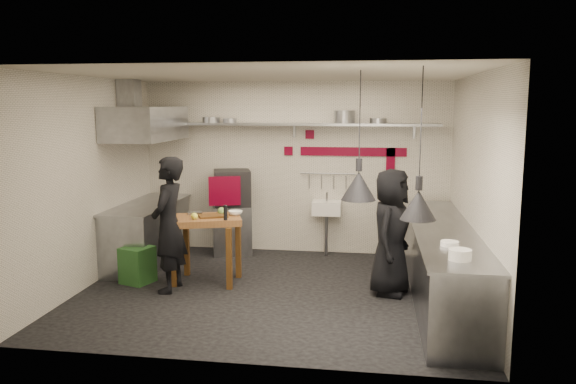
# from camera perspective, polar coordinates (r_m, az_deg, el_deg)

# --- Properties ---
(floor) EXTENTS (5.00, 5.00, 0.00)m
(floor) POSITION_cam_1_polar(r_m,az_deg,el_deg) (7.50, -1.55, -10.04)
(floor) COLOR black
(floor) RESTS_ON ground
(ceiling) EXTENTS (5.00, 5.00, 0.00)m
(ceiling) POSITION_cam_1_polar(r_m,az_deg,el_deg) (7.10, -1.65, 11.85)
(ceiling) COLOR beige
(ceiling) RESTS_ON floor
(wall_back) EXTENTS (5.00, 0.04, 2.80)m
(wall_back) POSITION_cam_1_polar(r_m,az_deg,el_deg) (9.23, 0.68, 2.47)
(wall_back) COLOR silver
(wall_back) RESTS_ON floor
(wall_front) EXTENTS (5.00, 0.04, 2.80)m
(wall_front) POSITION_cam_1_polar(r_m,az_deg,el_deg) (5.15, -5.69, -2.75)
(wall_front) COLOR silver
(wall_front) RESTS_ON floor
(wall_left) EXTENTS (0.04, 4.20, 2.80)m
(wall_left) POSITION_cam_1_polar(r_m,az_deg,el_deg) (7.99, -19.54, 0.95)
(wall_left) COLOR silver
(wall_left) RESTS_ON floor
(wall_right) EXTENTS (0.04, 4.20, 2.80)m
(wall_right) POSITION_cam_1_polar(r_m,az_deg,el_deg) (7.17, 18.47, 0.15)
(wall_right) COLOR silver
(wall_right) RESTS_ON floor
(red_band_horiz) EXTENTS (1.70, 0.02, 0.14)m
(red_band_horiz) POSITION_cam_1_polar(r_m,az_deg,el_deg) (9.10, 6.62, 4.09)
(red_band_horiz) COLOR #620119
(red_band_horiz) RESTS_ON wall_back
(red_band_vert) EXTENTS (0.14, 0.02, 1.10)m
(red_band_vert) POSITION_cam_1_polar(r_m,az_deg,el_deg) (9.15, 10.32, 1.01)
(red_band_vert) COLOR #620119
(red_band_vert) RESTS_ON wall_back
(red_tile_a) EXTENTS (0.14, 0.02, 0.14)m
(red_tile_a) POSITION_cam_1_polar(r_m,az_deg,el_deg) (9.13, 2.23, 5.86)
(red_tile_a) COLOR #620119
(red_tile_a) RESTS_ON wall_back
(red_tile_b) EXTENTS (0.14, 0.02, 0.14)m
(red_tile_b) POSITION_cam_1_polar(r_m,az_deg,el_deg) (9.19, 0.05, 4.20)
(red_tile_b) COLOR #620119
(red_tile_b) RESTS_ON wall_back
(back_shelf) EXTENTS (4.60, 0.34, 0.04)m
(back_shelf) POSITION_cam_1_polar(r_m,az_deg,el_deg) (9.00, 0.53, 6.90)
(back_shelf) COLOR gray
(back_shelf) RESTS_ON wall_back
(shelf_bracket_left) EXTENTS (0.04, 0.06, 0.24)m
(shelf_bracket_left) POSITION_cam_1_polar(r_m,az_deg,el_deg) (9.59, -10.72, 6.27)
(shelf_bracket_left) COLOR gray
(shelf_bracket_left) RESTS_ON wall_back
(shelf_bracket_mid) EXTENTS (0.04, 0.06, 0.24)m
(shelf_bracket_mid) POSITION_cam_1_polar(r_m,az_deg,el_deg) (9.15, 0.66, 6.31)
(shelf_bracket_mid) COLOR gray
(shelf_bracket_mid) RESTS_ON wall_back
(shelf_bracket_right) EXTENTS (0.04, 0.06, 0.24)m
(shelf_bracket_right) POSITION_cam_1_polar(r_m,az_deg,el_deg) (9.09, 12.68, 6.07)
(shelf_bracket_right) COLOR gray
(shelf_bracket_right) RESTS_ON wall_back
(pan_far_left) EXTENTS (0.37, 0.37, 0.09)m
(pan_far_left) POSITION_cam_1_polar(r_m,az_deg,el_deg) (9.28, -7.81, 7.28)
(pan_far_left) COLOR gray
(pan_far_left) RESTS_ON back_shelf
(pan_mid_left) EXTENTS (0.25, 0.25, 0.07)m
(pan_mid_left) POSITION_cam_1_polar(r_m,az_deg,el_deg) (9.20, -5.93, 7.24)
(pan_mid_left) COLOR gray
(pan_mid_left) RESTS_ON back_shelf
(stock_pot) EXTENTS (0.43, 0.43, 0.20)m
(stock_pot) POSITION_cam_1_polar(r_m,az_deg,el_deg) (8.92, 5.76, 7.61)
(stock_pot) COLOR gray
(stock_pot) RESTS_ON back_shelf
(pan_right) EXTENTS (0.31, 0.31, 0.08)m
(pan_right) POSITION_cam_1_polar(r_m,az_deg,el_deg) (8.91, 9.15, 7.16)
(pan_right) COLOR gray
(pan_right) RESTS_ON back_shelf
(oven_stand) EXTENTS (0.75, 0.72, 0.80)m
(oven_stand) POSITION_cam_1_polar(r_m,az_deg,el_deg) (9.30, -5.71, -3.78)
(oven_stand) COLOR gray
(oven_stand) RESTS_ON floor
(combi_oven) EXTENTS (0.70, 0.68, 0.58)m
(combi_oven) POSITION_cam_1_polar(r_m,az_deg,el_deg) (9.17, -5.69, 0.43)
(combi_oven) COLOR black
(combi_oven) RESTS_ON oven_stand
(oven_door) EXTENTS (0.48, 0.18, 0.46)m
(oven_door) POSITION_cam_1_polar(r_m,az_deg,el_deg) (8.84, -6.45, 0.10)
(oven_door) COLOR #620119
(oven_door) RESTS_ON combi_oven
(oven_glass) EXTENTS (0.37, 0.13, 0.34)m
(oven_glass) POSITION_cam_1_polar(r_m,az_deg,el_deg) (8.84, -6.11, 0.11)
(oven_glass) COLOR black
(oven_glass) RESTS_ON oven_door
(hand_sink) EXTENTS (0.46, 0.34, 0.22)m
(hand_sink) POSITION_cam_1_polar(r_m,az_deg,el_deg) (9.08, 3.96, -1.61)
(hand_sink) COLOR white
(hand_sink) RESTS_ON wall_back
(sink_tap) EXTENTS (0.03, 0.03, 0.14)m
(sink_tap) POSITION_cam_1_polar(r_m,az_deg,el_deg) (9.05, 3.97, -0.49)
(sink_tap) COLOR gray
(sink_tap) RESTS_ON hand_sink
(sink_drain) EXTENTS (0.06, 0.06, 0.66)m
(sink_drain) POSITION_cam_1_polar(r_m,az_deg,el_deg) (9.14, 3.91, -4.37)
(sink_drain) COLOR gray
(sink_drain) RESTS_ON floor
(utensil_rail) EXTENTS (0.90, 0.02, 0.02)m
(utensil_rail) POSITION_cam_1_polar(r_m,az_deg,el_deg) (9.14, 4.06, 1.88)
(utensil_rail) COLOR gray
(utensil_rail) RESTS_ON wall_back
(counter_right) EXTENTS (0.70, 3.80, 0.90)m
(counter_right) POSITION_cam_1_polar(r_m,az_deg,el_deg) (7.32, 15.38, -7.16)
(counter_right) COLOR gray
(counter_right) RESTS_ON floor
(counter_right_top) EXTENTS (0.76, 3.90, 0.03)m
(counter_right_top) POSITION_cam_1_polar(r_m,az_deg,el_deg) (7.21, 15.54, -3.60)
(counter_right_top) COLOR gray
(counter_right_top) RESTS_ON counter_right
(plate_stack) EXTENTS (0.28, 0.28, 0.11)m
(plate_stack) POSITION_cam_1_polar(r_m,az_deg,el_deg) (5.75, 17.06, -6.11)
(plate_stack) COLOR white
(plate_stack) RESTS_ON counter_right_top
(small_bowl_right) EXTENTS (0.25, 0.25, 0.05)m
(small_bowl_right) POSITION_cam_1_polar(r_m,az_deg,el_deg) (6.30, 16.11, -5.05)
(small_bowl_right) COLOR white
(small_bowl_right) RESTS_ON counter_right_top
(counter_left) EXTENTS (0.70, 1.90, 0.90)m
(counter_left) POSITION_cam_1_polar(r_m,az_deg,el_deg) (8.95, -14.09, -4.19)
(counter_left) COLOR gray
(counter_left) RESTS_ON floor
(counter_left_top) EXTENTS (0.76, 2.00, 0.03)m
(counter_left_top) POSITION_cam_1_polar(r_m,az_deg,el_deg) (8.85, -14.20, -1.25)
(counter_left_top) COLOR gray
(counter_left_top) RESTS_ON counter_left
(extractor_hood) EXTENTS (0.78, 1.60, 0.50)m
(extractor_hood) POSITION_cam_1_polar(r_m,az_deg,el_deg) (8.71, -14.21, 6.76)
(extractor_hood) COLOR gray
(extractor_hood) RESTS_ON ceiling
(hood_duct) EXTENTS (0.28, 0.28, 0.50)m
(hood_duct) POSITION_cam_1_polar(r_m,az_deg,el_deg) (8.80, -15.83, 9.32)
(hood_duct) COLOR gray
(hood_duct) RESTS_ON ceiling
(green_bin) EXTENTS (0.48, 0.48, 0.50)m
(green_bin) POSITION_cam_1_polar(r_m,az_deg,el_deg) (8.05, -15.04, -7.16)
(green_bin) COLOR #296127
(green_bin) RESTS_ON floor
(prep_table) EXTENTS (1.07, 0.90, 0.92)m
(prep_table) POSITION_cam_1_polar(r_m,az_deg,el_deg) (7.83, -8.24, -5.80)
(prep_table) COLOR brown
(prep_table) RESTS_ON floor
(cutting_board) EXTENTS (0.45, 0.40, 0.02)m
(cutting_board) POSITION_cam_1_polar(r_m,az_deg,el_deg) (7.71, -7.62, -2.41)
(cutting_board) COLOR #553314
(cutting_board) RESTS_ON prep_table
(pepper_mill) EXTENTS (0.06, 0.06, 0.20)m
(pepper_mill) POSITION_cam_1_polar(r_m,az_deg,el_deg) (7.45, -6.37, -2.11)
(pepper_mill) COLOR black
(pepper_mill) RESTS_ON prep_table
(lemon_a) EXTENTS (0.09, 0.09, 0.09)m
(lemon_a) POSITION_cam_1_polar(r_m,az_deg,el_deg) (7.60, -9.52, -2.42)
(lemon_a) COLOR #F8F741
(lemon_a) RESTS_ON prep_table
(lemon_b) EXTENTS (0.11, 0.11, 0.08)m
(lemon_b) POSITION_cam_1_polar(r_m,az_deg,el_deg) (7.57, -9.44, -2.46)
(lemon_b) COLOR #F8F741
(lemon_b) RESTS_ON prep_table
(veg_ball) EXTENTS (0.14, 0.14, 0.11)m
(veg_ball) POSITION_cam_1_polar(r_m,az_deg,el_deg) (7.83, -6.78, -1.95)
(veg_ball) COLOR #709947
(veg_ball) RESTS_ON prep_table
(steel_tray) EXTENTS (0.23, 0.19, 0.03)m
(steel_tray) POSITION_cam_1_polar(r_m,az_deg,el_deg) (7.93, -9.44, -2.13)
(steel_tray) COLOR gray
(steel_tray) RESTS_ON prep_table
(bowl) EXTENTS (0.23, 0.23, 0.06)m
(bowl) POSITION_cam_1_polar(r_m,az_deg,el_deg) (7.78, -5.37, -2.13)
(bowl) COLOR white
(bowl) RESTS_ON prep_table
(heat_lamp_near) EXTENTS (0.41, 0.41, 1.42)m
(heat_lamp_near) POSITION_cam_1_polar(r_m,az_deg,el_deg) (6.20, 7.28, 5.66)
(heat_lamp_near) COLOR black
(heat_lamp_near) RESTS_ON ceiling
(heat_lamp_far) EXTENTS (0.44, 0.44, 1.50)m
(heat_lamp_far) POSITION_cam_1_polar(r_m,az_deg,el_deg) (5.62, 13.31, 4.75)
(heat_lamp_far) COLOR black
(heat_lamp_far) RESTS_ON ceiling
(chef_left) EXTENTS (0.43, 0.65, 1.77)m
(chef_left) POSITION_cam_1_polar(r_m,az_deg,el_deg) (7.47, -12.03, -3.26)
(chef_left) COLOR black
(chef_left) RESTS_ON floor
(chef_right) EXTENTS (0.74, 0.92, 1.63)m
(chef_right) POSITION_cam_1_polar(r_m,az_deg,el_deg) (7.32, 10.41, -4.02)
(chef_right) COLOR black
(chef_right) RESTS_ON floor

